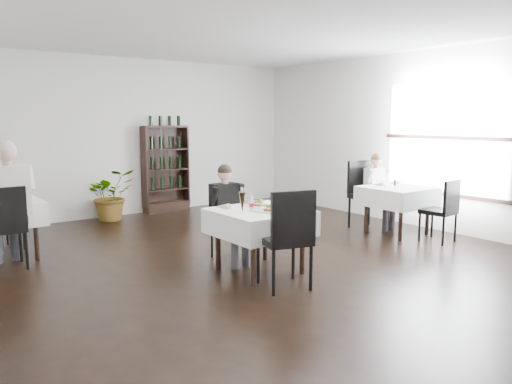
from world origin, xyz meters
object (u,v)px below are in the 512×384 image
Objects in this scene: potted_tree at (111,195)px; diner_main at (228,206)px; wine_shelf at (166,170)px; main_table at (260,222)px.

diner_main is (0.21, -3.59, 0.27)m from potted_tree.
main_table is at bearing -101.78° from wine_shelf.
wine_shelf is 3.90m from diner_main.
diner_main is at bearing 100.42° from main_table.
potted_tree is 3.60m from diner_main.
diner_main is at bearing -104.84° from wine_shelf.
wine_shelf is 4.41m from main_table.
diner_main is (-1.00, -3.77, -0.10)m from wine_shelf.
wine_shelf is at bearing 78.22° from main_table.
potted_tree is (-0.31, 4.13, -0.15)m from main_table.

